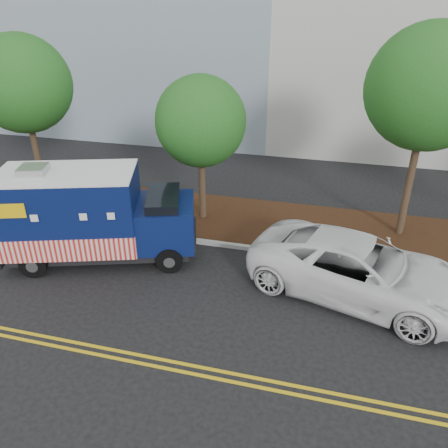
# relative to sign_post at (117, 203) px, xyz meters

# --- Properties ---
(ground) EXTENTS (120.00, 120.00, 0.00)m
(ground) POSITION_rel_sign_post_xyz_m (1.94, -1.56, -1.20)
(ground) COLOR black
(ground) RESTS_ON ground
(curb) EXTENTS (120.00, 0.18, 0.15)m
(curb) POSITION_rel_sign_post_xyz_m (1.94, -0.16, -1.12)
(curb) COLOR #9E9E99
(curb) RESTS_ON ground
(mulch_strip) EXTENTS (120.00, 4.00, 0.15)m
(mulch_strip) POSITION_rel_sign_post_xyz_m (1.94, 1.94, -1.12)
(mulch_strip) COLOR black
(mulch_strip) RESTS_ON ground
(centerline_near) EXTENTS (120.00, 0.10, 0.01)m
(centerline_near) POSITION_rel_sign_post_xyz_m (1.94, -6.01, -1.19)
(centerline_near) COLOR gold
(centerline_near) RESTS_ON ground
(centerline_far) EXTENTS (120.00, 0.10, 0.01)m
(centerline_far) POSITION_rel_sign_post_xyz_m (1.94, -6.26, -1.19)
(centerline_far) COLOR gold
(centerline_far) RESTS_ON ground
(tree_a) EXTENTS (3.97, 3.97, 6.95)m
(tree_a) POSITION_rel_sign_post_xyz_m (-4.89, 2.24, 3.75)
(tree_a) COLOR #38281C
(tree_a) RESTS_ON ground
(tree_b) EXTENTS (3.37, 3.37, 5.74)m
(tree_b) POSITION_rel_sign_post_xyz_m (2.86, 1.73, 2.83)
(tree_b) COLOR #38281C
(tree_b) RESTS_ON ground
(tree_c) EXTENTS (4.12, 4.12, 7.55)m
(tree_c) POSITION_rel_sign_post_xyz_m (10.49, 2.27, 4.28)
(tree_c) COLOR #38281C
(tree_c) RESTS_ON ground
(sign_post) EXTENTS (0.06, 0.06, 2.40)m
(sign_post) POSITION_rel_sign_post_xyz_m (0.00, 0.00, 0.00)
(sign_post) COLOR #473828
(sign_post) RESTS_ON ground
(food_truck) EXTENTS (6.82, 4.19, 3.39)m
(food_truck) POSITION_rel_sign_post_xyz_m (0.05, -2.00, 0.34)
(food_truck) COLOR black
(food_truck) RESTS_ON ground
(white_car) EXTENTS (7.10, 4.69, 1.81)m
(white_car) POSITION_rel_sign_post_xyz_m (8.86, -1.92, -0.29)
(white_car) COLOR white
(white_car) RESTS_ON ground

